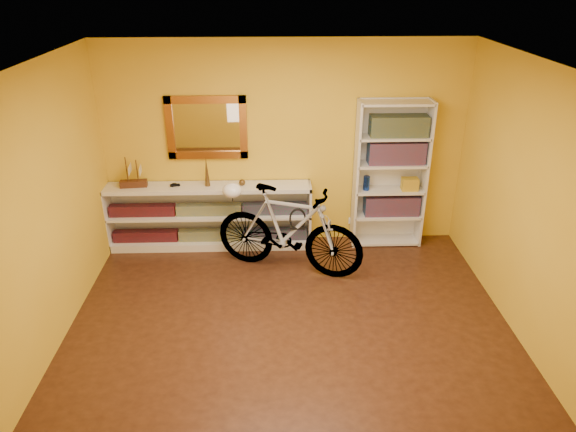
{
  "coord_description": "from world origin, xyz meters",
  "views": [
    {
      "loc": [
        -0.17,
        -4.27,
        3.34
      ],
      "look_at": [
        0.0,
        0.7,
        0.95
      ],
      "focal_mm": 32.67,
      "sensor_mm": 36.0,
      "label": 1
    }
  ],
  "objects_px": {
    "console_unit": "(210,216)",
    "helmet": "(232,191)",
    "bicycle": "(289,230)",
    "bookcase": "(390,175)"
  },
  "relations": [
    {
      "from": "console_unit",
      "to": "helmet",
      "type": "bearing_deg",
      "value": -49.65
    },
    {
      "from": "bicycle",
      "to": "helmet",
      "type": "height_order",
      "value": "bicycle"
    },
    {
      "from": "console_unit",
      "to": "bookcase",
      "type": "relative_size",
      "value": 1.37
    },
    {
      "from": "bookcase",
      "to": "bicycle",
      "type": "xyz_separation_m",
      "value": [
        -1.3,
        -0.66,
        -0.41
      ]
    },
    {
      "from": "bicycle",
      "to": "bookcase",
      "type": "bearing_deg",
      "value": -42.9
    },
    {
      "from": "bookcase",
      "to": "console_unit",
      "type": "bearing_deg",
      "value": -179.38
    },
    {
      "from": "console_unit",
      "to": "helmet",
      "type": "xyz_separation_m",
      "value": [
        0.34,
        -0.4,
        0.52
      ]
    },
    {
      "from": "bookcase",
      "to": "bicycle",
      "type": "relative_size",
      "value": 1.04
    },
    {
      "from": "console_unit",
      "to": "bicycle",
      "type": "distance_m",
      "value": 1.19
    },
    {
      "from": "bicycle",
      "to": "helmet",
      "type": "distance_m",
      "value": 0.81
    }
  ]
}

